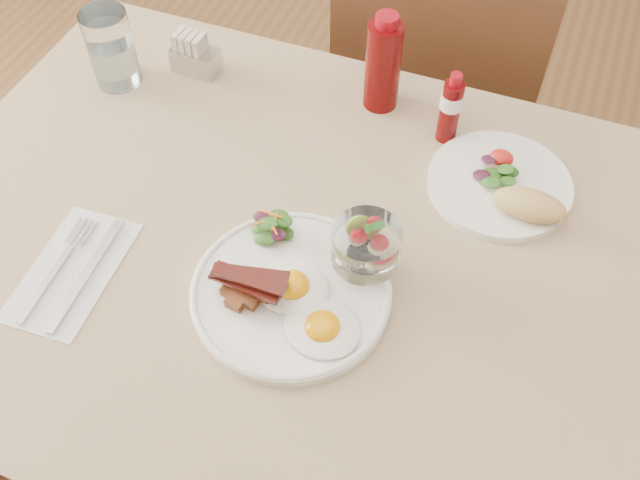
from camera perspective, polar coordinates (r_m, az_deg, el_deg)
table at (r=1.11m, az=1.14°, el=-4.20°), size 1.33×0.88×0.75m
chair_far at (r=1.65m, az=9.34°, el=11.36°), size 0.42×0.42×0.93m
main_plate at (r=0.99m, az=-2.33°, el=-4.27°), size 0.28×0.28×0.02m
fried_eggs at (r=0.96m, az=-1.03°, el=-5.35°), size 0.17×0.14×0.03m
bacon_potato_pile at (r=0.96m, az=-5.81°, el=-3.73°), size 0.11×0.07×0.05m
side_salad at (r=1.03m, az=-3.87°, el=1.00°), size 0.07×0.07×0.04m
fruit_cup at (r=0.96m, az=3.73°, el=-0.44°), size 0.10×0.10×0.10m
second_plate at (r=1.14m, az=14.71°, el=4.06°), size 0.23×0.23×0.06m
ketchup_bottle at (r=1.22m, az=5.07°, el=13.83°), size 0.08×0.08×0.18m
hot_sauce_bottle at (r=1.18m, az=10.40°, el=10.33°), size 0.05×0.05×0.13m
sugar_caddy at (r=1.33m, az=-10.03°, el=14.31°), size 0.09×0.05×0.08m
water_glass at (r=1.32m, az=-16.28°, el=14.22°), size 0.08×0.08×0.14m
napkin_cutlery at (r=1.08m, az=-19.17°, el=-2.38°), size 0.13×0.22×0.01m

